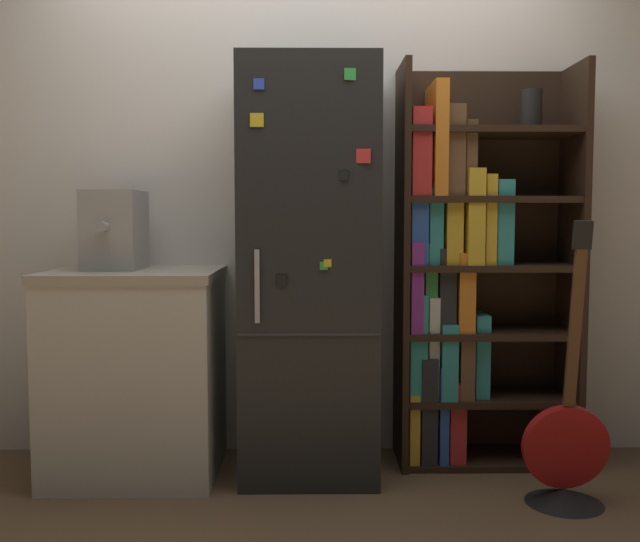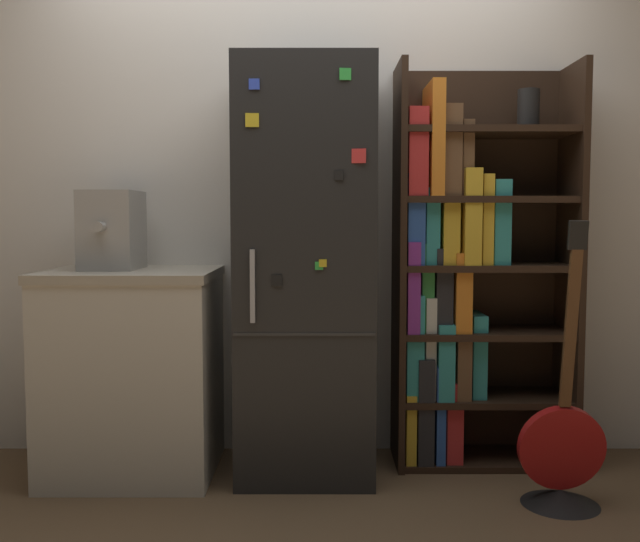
% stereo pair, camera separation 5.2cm
% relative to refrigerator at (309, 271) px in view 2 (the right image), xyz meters
% --- Properties ---
extents(ground_plane, '(16.00, 16.00, 0.00)m').
position_rel_refrigerator_xyz_m(ground_plane, '(0.00, -0.15, -0.92)').
color(ground_plane, brown).
extents(wall_back, '(8.00, 0.05, 2.60)m').
position_rel_refrigerator_xyz_m(wall_back, '(0.00, 0.32, 0.38)').
color(wall_back, white).
rests_on(wall_back, ground_plane).
extents(refrigerator, '(0.60, 0.62, 1.83)m').
position_rel_refrigerator_xyz_m(refrigerator, '(0.00, 0.00, 0.00)').
color(refrigerator, black).
rests_on(refrigerator, ground_plane).
extents(bookshelf, '(0.82, 0.37, 1.86)m').
position_rel_refrigerator_xyz_m(bookshelf, '(0.72, 0.13, -0.04)').
color(bookshelf, black).
rests_on(bookshelf, ground_plane).
extents(kitchen_counter, '(0.75, 0.64, 0.92)m').
position_rel_refrigerator_xyz_m(kitchen_counter, '(-0.78, -0.02, -0.45)').
color(kitchen_counter, beige).
rests_on(kitchen_counter, ground_plane).
extents(espresso_machine, '(0.24, 0.37, 0.35)m').
position_rel_refrigerator_xyz_m(espresso_machine, '(-0.88, 0.03, 0.18)').
color(espresso_machine, '#A5A39E').
rests_on(espresso_machine, kitchen_counter).
extents(guitar, '(0.35, 0.31, 1.15)m').
position_rel_refrigerator_xyz_m(guitar, '(1.04, -0.40, -0.75)').
color(guitar, black).
rests_on(guitar, ground_plane).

